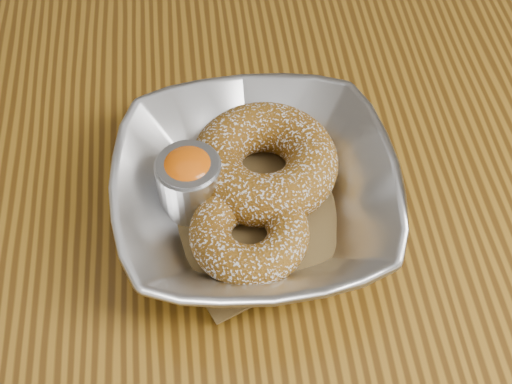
{
  "coord_description": "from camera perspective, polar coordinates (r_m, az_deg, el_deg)",
  "views": [
    {
      "loc": [
        -0.12,
        -0.39,
        1.2
      ],
      "look_at": [
        -0.09,
        -0.07,
        0.78
      ],
      "focal_mm": 50.0,
      "sensor_mm": 36.0,
      "label": 1
    }
  ],
  "objects": [
    {
      "name": "donut_front",
      "position": [
        0.52,
        -0.54,
        -3.29
      ],
      "size": [
        0.11,
        0.11,
        0.03
      ],
      "primitive_type": "torus",
      "rotation": [
        0.0,
        0.0,
        0.3
      ],
      "color": "brown",
      "rests_on": "parchment"
    },
    {
      "name": "parchment",
      "position": [
        0.55,
        0.0,
        -1.33
      ],
      "size": [
        0.19,
        0.19,
        0.0
      ],
      "primitive_type": "cube",
      "rotation": [
        0.0,
        0.0,
        0.41
      ],
      "color": "brown",
      "rests_on": "table"
    },
    {
      "name": "ramekin",
      "position": [
        0.54,
        -5.36,
        0.92
      ],
      "size": [
        0.05,
        0.05,
        0.05
      ],
      "color": "silver",
      "rests_on": "table"
    },
    {
      "name": "serving_bowl",
      "position": [
        0.54,
        0.0,
        -0.25
      ],
      "size": [
        0.21,
        0.21,
        0.05
      ],
      "primitive_type": "imported",
      "color": "silver",
      "rests_on": "table"
    },
    {
      "name": "donut_back",
      "position": [
        0.55,
        0.66,
        2.38
      ],
      "size": [
        0.13,
        0.13,
        0.04
      ],
      "primitive_type": "torus",
      "rotation": [
        0.0,
        0.0,
        0.18
      ],
      "color": "brown",
      "rests_on": "parchment"
    },
    {
      "name": "table",
      "position": [
        0.69,
        6.5,
        -1.5
      ],
      "size": [
        1.2,
        0.8,
        0.75
      ],
      "color": "brown",
      "rests_on": "ground_plane"
    }
  ]
}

